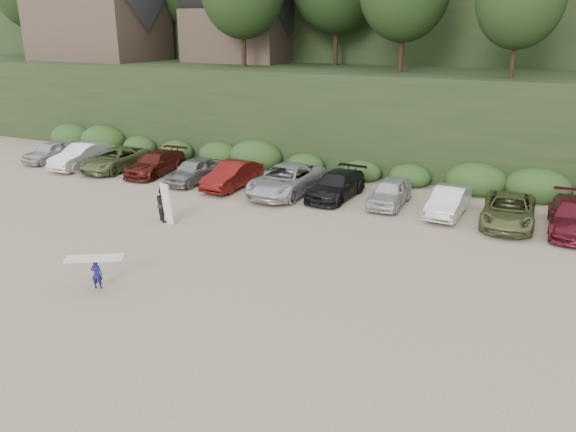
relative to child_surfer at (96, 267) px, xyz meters
The scene contains 4 objects.
ground 4.32m from the child_surfer, 56.54° to the left, with size 120.00×120.00×0.00m, color tan.
parked_cars 13.59m from the child_surfer, 82.30° to the left, with size 39.43×5.84×1.59m.
child_surfer is the anchor object (origin of this frame).
adult_surfer 7.26m from the child_surfer, 108.51° to the left, with size 1.27×1.02×1.95m.
Camera 1 is at (11.35, -16.87, 8.77)m, focal length 35.00 mm.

